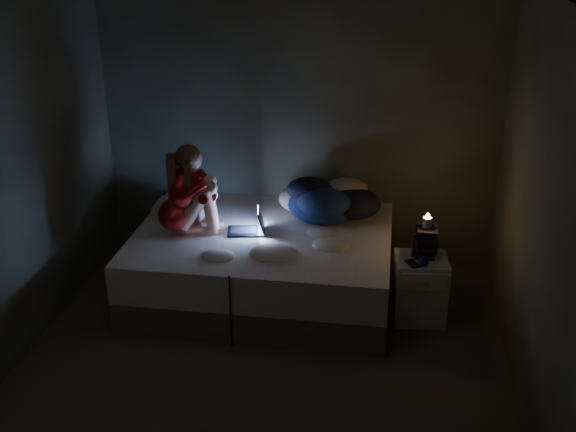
% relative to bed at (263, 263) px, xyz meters
% --- Properties ---
extents(floor, '(3.60, 3.80, 0.02)m').
position_rel_bed_xyz_m(floor, '(0.18, -1.10, -0.30)').
color(floor, '#4D4947').
rests_on(floor, ground).
extents(wall_back, '(3.60, 0.02, 2.60)m').
position_rel_bed_xyz_m(wall_back, '(0.18, 0.81, 1.01)').
color(wall_back, '#30332D').
rests_on(wall_back, ground).
extents(wall_front, '(3.60, 0.02, 2.60)m').
position_rel_bed_xyz_m(wall_front, '(0.18, -3.01, 1.01)').
color(wall_front, '#30332D').
rests_on(wall_front, ground).
extents(wall_left, '(0.02, 3.80, 2.60)m').
position_rel_bed_xyz_m(wall_left, '(-1.63, -1.10, 1.01)').
color(wall_left, '#30332D').
rests_on(wall_left, ground).
extents(wall_right, '(0.02, 3.80, 2.60)m').
position_rel_bed_xyz_m(wall_right, '(1.99, -1.10, 1.01)').
color(wall_right, '#30332D').
rests_on(wall_right, ground).
extents(bed, '(2.15, 1.61, 0.59)m').
position_rel_bed_xyz_m(bed, '(0.00, 0.00, 0.00)').
color(bed, '#B8B3AB').
rests_on(bed, ground).
extents(pillow, '(0.42, 0.30, 0.12)m').
position_rel_bed_xyz_m(pillow, '(-0.78, 0.23, 0.36)').
color(pillow, white).
rests_on(pillow, bed).
extents(woman, '(0.54, 0.43, 0.77)m').
position_rel_bed_xyz_m(woman, '(-0.71, -0.10, 0.68)').
color(woman, '#820206').
rests_on(woman, bed).
extents(laptop, '(0.34, 0.27, 0.22)m').
position_rel_bed_xyz_m(laptop, '(-0.14, -0.02, 0.40)').
color(laptop, black).
rests_on(laptop, bed).
extents(clothes_pile, '(0.75, 0.65, 0.39)m').
position_rel_bed_xyz_m(clothes_pile, '(0.47, 0.36, 0.49)').
color(clothes_pile, '#121C40').
rests_on(clothes_pile, bed).
extents(nightstand, '(0.45, 0.40, 0.55)m').
position_rel_bed_xyz_m(nightstand, '(1.32, -0.20, -0.02)').
color(nightstand, silver).
rests_on(nightstand, ground).
extents(book_stack, '(0.19, 0.25, 0.27)m').
position_rel_bed_xyz_m(book_stack, '(1.34, -0.13, 0.38)').
color(book_stack, black).
rests_on(book_stack, nightstand).
extents(candle, '(0.07, 0.07, 0.08)m').
position_rel_bed_xyz_m(candle, '(1.34, -0.13, 0.56)').
color(candle, beige).
rests_on(candle, book_stack).
extents(phone, '(0.12, 0.16, 0.01)m').
position_rel_bed_xyz_m(phone, '(1.23, -0.30, 0.26)').
color(phone, black).
rests_on(phone, nightstand).
extents(blue_orb, '(0.08, 0.08, 0.08)m').
position_rel_bed_xyz_m(blue_orb, '(1.31, -0.32, 0.29)').
color(blue_orb, navy).
rests_on(blue_orb, nightstand).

